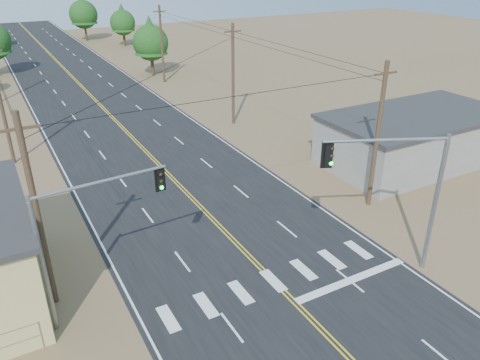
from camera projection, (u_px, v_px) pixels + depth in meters
road at (142, 148)px, 42.43m from camera, size 15.00×200.00×0.02m
building_right at (414, 139)px, 38.86m from camera, size 15.00×8.00×4.00m
utility_pole_left_near at (37, 213)px, 21.45m from camera, size 1.80×0.30×10.00m
utility_pole_left_mid at (1, 104)px, 37.19m from camera, size 1.80×0.30×10.00m
utility_pole_right_near at (377, 136)px, 30.64m from camera, size 1.80×0.30×10.00m
utility_pole_right_mid at (233, 74)px, 46.38m from camera, size 1.80×0.30×10.00m
utility_pole_right_far at (162, 44)px, 62.12m from camera, size 1.80×0.30×10.00m
signal_mast_left at (80, 230)px, 20.77m from camera, size 6.17×0.68×7.03m
signal_mast_right at (405, 183)px, 23.81m from camera, size 5.87×2.84×7.92m
tree_right_near at (150, 39)px, 65.82m from camera, size 4.99×4.99×8.31m
tree_right_mid at (122, 20)px, 87.72m from camera, size 4.64×4.64×7.74m
tree_right_far at (83, 11)px, 92.92m from camera, size 5.50×5.50×9.16m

